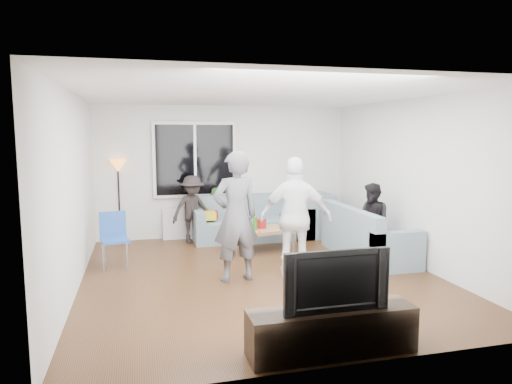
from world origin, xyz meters
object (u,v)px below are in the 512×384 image
object	(u,v)px
spectator_back	(192,209)
player_right	(296,217)
side_chair	(115,241)
spectator_right	(372,221)
sofa_right_section	(368,232)
floor_lamp	(119,201)
coffee_table	(262,240)
sofa_back_section	(253,218)
tv_console	(332,331)
player_left	(236,217)
television	(333,278)

from	to	relation	value
spectator_back	player_right	bearing A→B (deg)	-82.58
side_chair	spectator_right	world-z (taller)	spectator_right
sofa_right_section	floor_lamp	size ratio (longest dim) A/B	1.28
player_right	side_chair	bearing A→B (deg)	-4.08
side_chair	floor_lamp	size ratio (longest dim) A/B	0.55
sofa_right_section	floor_lamp	distance (m)	4.64
coffee_table	sofa_back_section	bearing A→B (deg)	86.43
spectator_right	tv_console	world-z (taller)	spectator_right
player_left	television	world-z (taller)	player_left
sofa_back_section	player_left	bearing A→B (deg)	-109.12
player_left	sofa_right_section	bearing A→B (deg)	-174.12
coffee_table	player_left	xyz separation A→B (m)	(-0.78, -1.48, 0.71)
television	player_left	bearing A→B (deg)	100.22
player_right	spectator_back	world-z (taller)	player_right
player_left	spectator_back	bearing A→B (deg)	-92.12
coffee_table	floor_lamp	world-z (taller)	floor_lamp
player_left	side_chair	bearing A→B (deg)	-41.25
coffee_table	television	size ratio (longest dim) A/B	1.09
side_chair	spectator_right	bearing A→B (deg)	-18.37
floor_lamp	spectator_right	world-z (taller)	floor_lamp
side_chair	player_left	xyz separation A→B (m)	(1.67, -1.02, 0.48)
sofa_back_section	player_right	bearing A→B (deg)	-89.05
side_chair	player_right	size ratio (longest dim) A/B	0.50
sofa_right_section	television	bearing A→B (deg)	146.88
tv_console	sofa_right_section	bearing A→B (deg)	56.88
coffee_table	spectator_back	bearing A→B (deg)	139.04
side_chair	spectator_back	xyz separation A→B (m)	(1.34, 1.42, 0.21)
sofa_right_section	player_right	distance (m)	1.73
side_chair	spectator_back	bearing A→B (deg)	34.89
side_chair	coffee_table	bearing A→B (deg)	-1.11
player_right	television	distance (m)	2.39
spectator_right	sofa_right_section	bearing A→B (deg)	173.71
side_chair	television	world-z (taller)	television
player_right	player_left	bearing A→B (deg)	17.04
coffee_table	spectator_right	distance (m)	1.92
side_chair	tv_console	world-z (taller)	side_chair
sofa_right_section	spectator_right	size ratio (longest dim) A/B	1.59
sofa_right_section	player_left	bearing A→B (deg)	105.65
sofa_back_section	spectator_right	bearing A→B (deg)	-49.96
floor_lamp	spectator_back	world-z (taller)	floor_lamp
sofa_back_section	spectator_right	size ratio (longest dim) A/B	1.83
coffee_table	spectator_right	size ratio (longest dim) A/B	0.88
player_left	tv_console	bearing A→B (deg)	90.46
player_right	tv_console	bearing A→B (deg)	97.18
floor_lamp	spectator_right	distance (m)	4.69
side_chair	floor_lamp	distance (m)	1.89
side_chair	tv_console	bearing A→B (deg)	-69.99
coffee_table	player_right	xyz separation A→B (m)	(0.10, -1.50, 0.67)
spectator_right	tv_console	distance (m)	3.54
sofa_right_section	player_right	world-z (taller)	player_right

